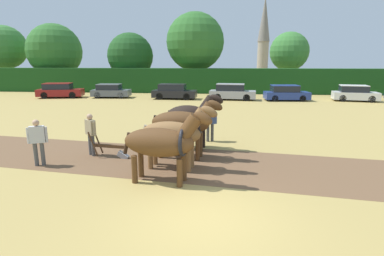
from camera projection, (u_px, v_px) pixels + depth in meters
name	position (u px, v px, depth m)	size (l,w,h in m)	color
ground_plane	(202.00, 217.00, 7.25)	(240.00, 240.00, 0.00)	#A88E4C
plowed_furrow_strip	(76.00, 154.00, 12.16)	(28.33, 3.87, 0.01)	brown
hedgerow	(218.00, 81.00, 35.54)	(77.38, 1.98, 2.90)	#194719
tree_far_left	(4.00, 47.00, 42.30)	(6.03, 6.03, 8.68)	brown
tree_left	(55.00, 51.00, 40.64)	(7.20, 7.20, 8.69)	#423323
tree_center_left	(130.00, 56.00, 39.28)	(5.93, 5.93, 7.37)	brown
tree_center	(195.00, 42.00, 37.66)	(7.25, 7.25, 9.73)	#4C3823
tree_center_right	(289.00, 52.00, 38.71)	(4.97, 4.97, 7.44)	#4C3823
church_spire	(264.00, 36.00, 69.62)	(2.81, 2.81, 18.24)	gray
draft_horse_lead_left	(162.00, 142.00, 9.12)	(2.91, 1.21, 2.36)	#513319
draft_horse_lead_right	(174.00, 133.00, 10.34)	(2.83, 1.14, 2.34)	brown
draft_horse_trail_left	(183.00, 123.00, 11.53)	(2.92, 1.22, 2.37)	#513319
draft_horse_trail_right	(190.00, 117.00, 12.73)	(2.61, 1.26, 2.45)	black
plow	(113.00, 150.00, 11.73)	(1.63, 0.53, 1.13)	#4C331E
farmer_at_plow	(91.00, 131.00, 11.84)	(0.55, 0.46, 1.69)	#4C4C4C
farmer_beside_team	(210.00, 121.00, 13.97)	(0.62, 0.37, 1.66)	#4C4C4C
farmer_onlooker_left	(38.00, 139.00, 10.67)	(0.63, 0.38, 1.70)	#4C4C4C
parked_car_far_left	(60.00, 91.00, 31.03)	(4.71, 2.59, 1.52)	maroon
parked_car_left	(111.00, 91.00, 31.08)	(3.96, 2.00, 1.41)	#565B66
parked_car_center_left	(174.00, 92.00, 29.94)	(4.44, 1.94, 1.50)	black
parked_car_center	(232.00, 92.00, 29.30)	(4.58, 2.13, 1.56)	#9E9EA8
parked_car_center_right	(286.00, 93.00, 28.73)	(4.26, 2.04, 1.49)	navy
parked_car_right	(355.00, 93.00, 28.38)	(4.19, 2.48, 1.50)	silver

